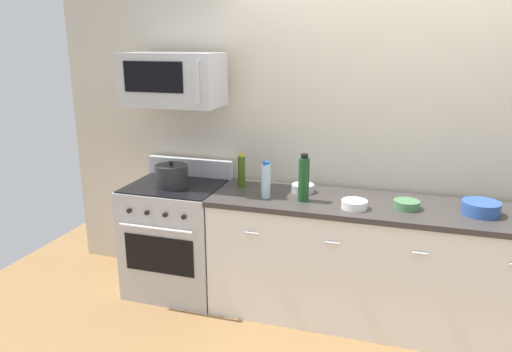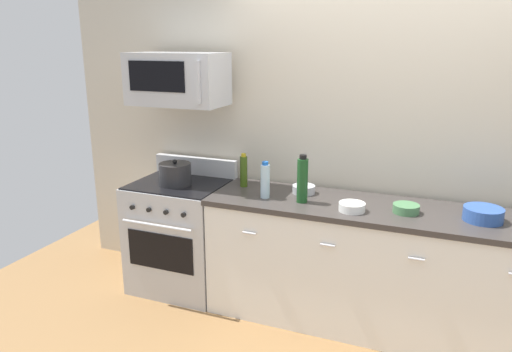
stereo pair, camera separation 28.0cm
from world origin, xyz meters
name	(u,v)px [view 2 (the right image)]	position (x,y,z in m)	size (l,w,h in m)	color
ground_plane	(371,324)	(0.00, 0.00, 0.00)	(6.66, 6.66, 0.00)	olive
back_wall	(392,136)	(0.00, 0.41, 1.35)	(5.55, 0.10, 2.70)	beige
counter_unit	(375,268)	(0.00, 0.00, 0.46)	(2.46, 0.66, 0.92)	white
range_oven	(181,234)	(-1.60, 0.00, 0.47)	(0.76, 0.69, 1.07)	#B7BABF
microwave	(178,79)	(-1.60, 0.05, 1.75)	(0.74, 0.44, 0.40)	#B7BABF
bottle_olive_oil	(244,171)	(-1.08, 0.11, 1.05)	(0.06, 0.06, 0.27)	#385114
bottle_wine_green	(302,180)	(-0.54, -0.08, 1.09)	(0.08, 0.08, 0.35)	#19471E
bottle_water_clear	(265,181)	(-0.82, -0.09, 1.05)	(0.07, 0.07, 0.27)	silver
bowl_green_glaze	(406,208)	(0.18, -0.04, 0.95)	(0.18, 0.18, 0.06)	#477A4C
bowl_white_ceramic	(352,207)	(-0.17, -0.14, 0.95)	(0.18, 0.18, 0.06)	white
bowl_blue_mixing	(483,214)	(0.65, -0.01, 0.97)	(0.25, 0.25, 0.09)	#2D519E
bowl_steel_prep	(304,189)	(-0.58, 0.12, 0.95)	(0.17, 0.17, 0.06)	#B2B5BA
stockpot	(175,174)	(-1.60, -0.05, 1.01)	(0.26, 0.26, 0.21)	#262628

